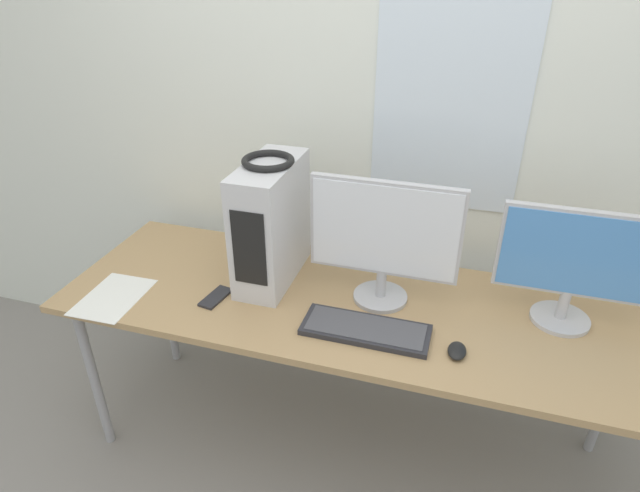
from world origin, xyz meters
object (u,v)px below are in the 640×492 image
object	(u,v)px
pc_tower	(271,223)
cell_phone	(216,297)
mouse	(457,351)
monitor_right_near	(575,263)
headphones	(268,161)
monitor_main	(384,237)
keyboard	(366,329)

from	to	relation	value
pc_tower	cell_phone	distance (m)	0.35
pc_tower	mouse	xyz separation A→B (m)	(0.74, -0.27, -0.23)
monitor_right_near	headphones	bearing A→B (deg)	-179.00
mouse	pc_tower	bearing A→B (deg)	160.21
pc_tower	mouse	world-z (taller)	pc_tower
pc_tower	mouse	bearing A→B (deg)	-19.79
monitor_main	cell_phone	size ratio (longest dim) A/B	3.54
monitor_right_near	mouse	xyz separation A→B (m)	(-0.33, -0.29, -0.23)
monitor_main	cell_phone	bearing A→B (deg)	-163.15
monitor_right_near	monitor_main	bearing A→B (deg)	-175.26
mouse	cell_phone	xyz separation A→B (m)	(-0.90, 0.06, -0.01)
pc_tower	headphones	size ratio (longest dim) A/B	2.49
headphones	monitor_right_near	world-z (taller)	headphones
keyboard	cell_phone	xyz separation A→B (m)	(-0.59, 0.03, -0.01)
headphones	monitor_right_near	xyz separation A→B (m)	(1.08, 0.02, -0.25)
pc_tower	mouse	distance (m)	0.82
monitor_right_near	cell_phone	bearing A→B (deg)	-169.29
monitor_right_near	mouse	size ratio (longest dim) A/B	5.44
monitor_right_near	mouse	bearing A→B (deg)	-139.34
headphones	mouse	size ratio (longest dim) A/B	2.07
headphones	keyboard	distance (m)	0.69
cell_phone	headphones	bearing A→B (deg)	64.15
pc_tower	monitor_main	world-z (taller)	pc_tower
headphones	monitor_main	world-z (taller)	headphones
keyboard	cell_phone	size ratio (longest dim) A/B	2.88
headphones	monitor_main	xyz separation A→B (m)	(0.44, -0.03, -0.22)
pc_tower	monitor_main	distance (m)	0.45
keyboard	pc_tower	bearing A→B (deg)	150.62
headphones	monitor_right_near	size ratio (longest dim) A/B	0.38
monitor_main	mouse	size ratio (longest dim) A/B	5.81
monitor_main	mouse	xyz separation A→B (m)	(0.30, -0.23, -0.25)
monitor_main	monitor_right_near	world-z (taller)	monitor_main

